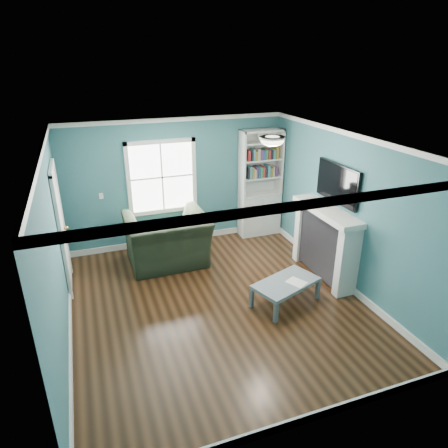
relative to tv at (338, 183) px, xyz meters
name	(u,v)px	position (x,y,z in m)	size (l,w,h in m)	color
floor	(217,303)	(-2.20, -0.20, -1.72)	(5.00, 5.00, 0.00)	black
room_walls	(217,212)	(-2.20, -0.20, -0.14)	(5.00, 5.00, 5.00)	#347072
trim	(217,233)	(-2.20, -0.20, -0.49)	(4.50, 5.00, 2.60)	white
window	(162,177)	(-2.50, 2.29, -0.27)	(1.40, 0.06, 1.50)	white
bookshelf	(260,194)	(-0.43, 2.10, -0.80)	(0.90, 0.35, 2.31)	silver
fireplace	(325,243)	(-0.12, 0.00, -1.09)	(0.44, 1.58, 1.30)	black
tv	(338,183)	(0.00, 0.00, 0.00)	(0.06, 1.10, 0.65)	black
door	(61,228)	(-4.42, 1.20, -0.65)	(0.12, 0.98, 2.17)	silver
ceiling_fixture	(272,140)	(-1.30, -0.10, 0.82)	(0.38, 0.38, 0.15)	white
light_switch	(101,196)	(-3.70, 2.28, -0.52)	(0.08, 0.01, 0.12)	white
recliner	(167,232)	(-2.64, 1.40, -1.08)	(1.48, 0.96, 1.29)	black
coffee_table	(286,284)	(-1.16, -0.55, -1.39)	(1.19, 0.91, 0.38)	#4C565B
paper_sheet	(297,282)	(-1.02, -0.63, -1.34)	(0.23, 0.29, 0.00)	white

